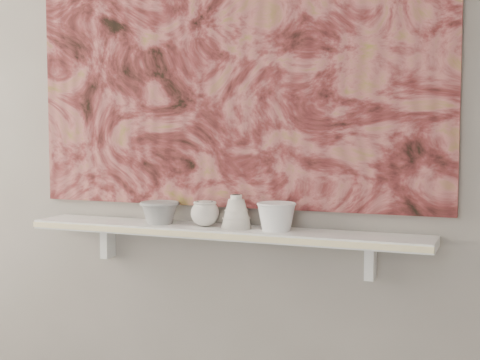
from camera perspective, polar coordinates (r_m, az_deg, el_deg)
The scene contains 11 objects.
wall_back at distance 2.31m, azimuth -0.68°, elevation 6.62°, with size 3.60×3.60×0.00m, color gray.
shelf at distance 2.25m, azimuth -1.59°, elevation -4.43°, with size 1.40×0.18×0.03m, color white.
shelf_stripe at distance 2.17m, azimuth -2.57°, elevation -4.78°, with size 1.40×0.01×0.02m, color #FAE9A7.
bracket_left at distance 2.55m, azimuth -11.21°, elevation -5.17°, with size 0.03×0.06×0.12m, color white.
bracket_right at distance 2.18m, azimuth 11.08°, elevation -6.78°, with size 0.03×0.06×0.12m, color white.
painting at distance 2.31m, azimuth -0.82°, elevation 11.34°, with size 1.50×0.03×1.10m, color maroon.
house_motif at distance 2.15m, azimuth 10.21°, elevation 3.57°, with size 0.09×0.00×0.08m, color black.
bowl_grey at distance 2.34m, azimuth -6.87°, elevation -2.74°, with size 0.14×0.14×0.08m, color gray, non-canonical shape.
cup_cream at distance 2.27m, azimuth -3.01°, elevation -2.86°, with size 0.10×0.10×0.09m, color silver, non-canonical shape.
bell_vessel at distance 2.22m, azimuth -0.32°, elevation -2.69°, with size 0.10×0.10×0.11m, color silver, non-canonical shape.
bowl_white at distance 2.17m, azimuth 3.12°, elevation -3.11°, with size 0.13×0.13×0.09m, color white, non-canonical shape.
Camera 1 is at (0.88, -0.54, 1.26)m, focal length 50.00 mm.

